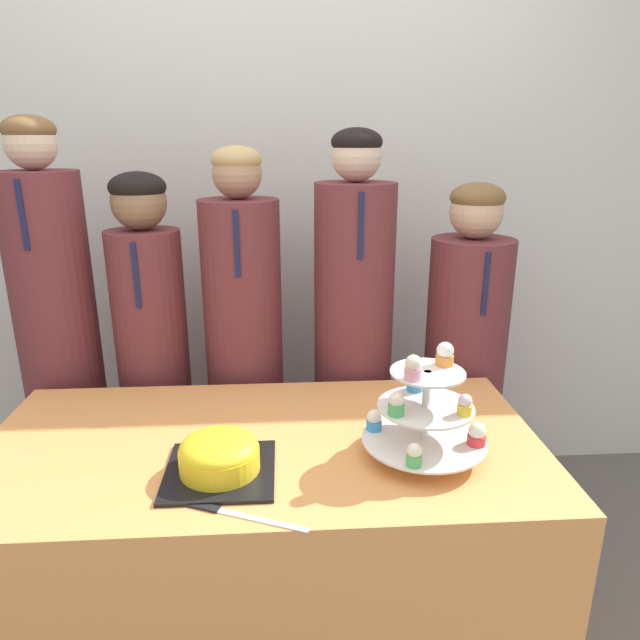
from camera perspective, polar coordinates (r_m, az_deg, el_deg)
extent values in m
cube|color=silver|center=(2.52, -5.43, 13.13)|extent=(9.00, 0.06, 2.70)
cube|color=#EF9951|center=(1.85, -5.37, -21.90)|extent=(1.56, 0.79, 0.74)
cube|color=black|center=(1.51, -9.95, -14.65)|extent=(0.28, 0.28, 0.01)
cylinder|color=yellow|center=(1.50, -10.02, -13.55)|extent=(0.20, 0.20, 0.06)
ellipsoid|color=yellow|center=(1.48, -10.09, -12.47)|extent=(0.20, 0.20, 0.07)
cube|color=silver|center=(1.34, -5.76, -19.32)|extent=(0.21, 0.10, 0.00)
cube|color=black|center=(1.40, -11.85, -17.80)|extent=(0.09, 0.05, 0.01)
cylinder|color=silver|center=(1.54, 10.47, -9.24)|extent=(0.02, 0.02, 0.24)
cylinder|color=silver|center=(1.57, 10.31, -11.67)|extent=(0.33, 0.33, 0.01)
cylinder|color=silver|center=(1.53, 10.51, -8.51)|extent=(0.25, 0.25, 0.01)
cylinder|color=silver|center=(1.49, 10.72, -5.18)|extent=(0.19, 0.19, 0.01)
cylinder|color=#4CB766|center=(1.44, 9.37, -13.65)|extent=(0.04, 0.04, 0.03)
sphere|color=white|center=(1.43, 9.42, -12.76)|extent=(0.04, 0.04, 0.04)
cylinder|color=#E5333D|center=(1.57, 15.36, -11.48)|extent=(0.05, 0.05, 0.03)
sphere|color=white|center=(1.55, 15.44, -10.64)|extent=(0.05, 0.05, 0.05)
cylinder|color=#E5333D|center=(1.68, 11.25, -9.01)|extent=(0.04, 0.04, 0.02)
sphere|color=#F4E5C6|center=(1.67, 11.30, -8.27)|extent=(0.04, 0.04, 0.04)
cylinder|color=#3893DB|center=(1.59, 5.41, -10.41)|extent=(0.04, 0.04, 0.03)
sphere|color=white|center=(1.58, 5.44, -9.60)|extent=(0.04, 0.04, 0.04)
cylinder|color=yellow|center=(1.49, 14.24, -8.68)|extent=(0.04, 0.04, 0.03)
sphere|color=silver|center=(1.48, 14.32, -7.84)|extent=(0.04, 0.04, 0.04)
cylinder|color=#3893DB|center=(1.60, 9.47, -6.51)|extent=(0.05, 0.05, 0.03)
sphere|color=silver|center=(1.59, 9.52, -5.66)|extent=(0.04, 0.04, 0.04)
cylinder|color=#4CB766|center=(1.46, 7.61, -8.85)|extent=(0.04, 0.04, 0.03)
sphere|color=#F4E5C6|center=(1.45, 7.65, -7.91)|extent=(0.04, 0.04, 0.04)
cylinder|color=pink|center=(1.43, 9.28, -5.31)|extent=(0.04, 0.04, 0.03)
sphere|color=#F4E5C6|center=(1.41, 9.33, -4.27)|extent=(0.04, 0.04, 0.04)
cylinder|color=orange|center=(1.53, 12.34, -3.94)|extent=(0.05, 0.05, 0.03)
sphere|color=white|center=(1.52, 12.41, -2.99)|extent=(0.04, 0.04, 0.04)
cylinder|color=brown|center=(2.32, -24.21, -4.78)|extent=(0.28, 0.28, 1.45)
sphere|color=beige|center=(2.16, -26.97, 15.42)|extent=(0.17, 0.17, 0.17)
ellipsoid|color=brown|center=(2.16, -27.15, 16.62)|extent=(0.17, 0.17, 0.09)
cube|color=#191E47|center=(2.05, -27.64, 9.25)|extent=(0.02, 0.01, 0.22)
cylinder|color=brown|center=(2.26, -15.99, -7.18)|extent=(0.26, 0.26, 1.24)
sphere|color=#8E6B4C|center=(2.07, -17.67, 11.13)|extent=(0.19, 0.19, 0.19)
ellipsoid|color=black|center=(2.07, -17.81, 12.56)|extent=(0.19, 0.19, 0.10)
cube|color=#191E47|center=(1.98, -17.94, 4.24)|extent=(0.02, 0.01, 0.22)
cylinder|color=brown|center=(2.19, -7.43, -5.93)|extent=(0.28, 0.28, 1.35)
sphere|color=tan|center=(2.01, -8.31, 14.28)|extent=(0.17, 0.17, 0.17)
ellipsoid|color=tan|center=(2.01, -8.37, 15.60)|extent=(0.17, 0.17, 0.09)
cube|color=#191E47|center=(1.90, -8.34, 7.53)|extent=(0.02, 0.01, 0.22)
cylinder|color=brown|center=(2.19, 3.27, -5.04)|extent=(0.29, 0.29, 1.40)
sphere|color=beige|center=(2.02, 3.67, 16.02)|extent=(0.17, 0.17, 0.17)
ellipsoid|color=black|center=(2.02, 3.70, 17.36)|extent=(0.18, 0.18, 0.09)
cube|color=#191E47|center=(1.89, 4.11, 9.33)|extent=(0.02, 0.01, 0.22)
cylinder|color=brown|center=(2.32, 13.98, -6.91)|extent=(0.31, 0.31, 1.20)
sphere|color=#D6AD89|center=(2.13, 15.38, 10.36)|extent=(0.19, 0.19, 0.19)
ellipsoid|color=brown|center=(2.13, 15.49, 11.75)|extent=(0.19, 0.19, 0.10)
cube|color=#191E47|center=(2.03, 16.24, 3.47)|extent=(0.02, 0.01, 0.22)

